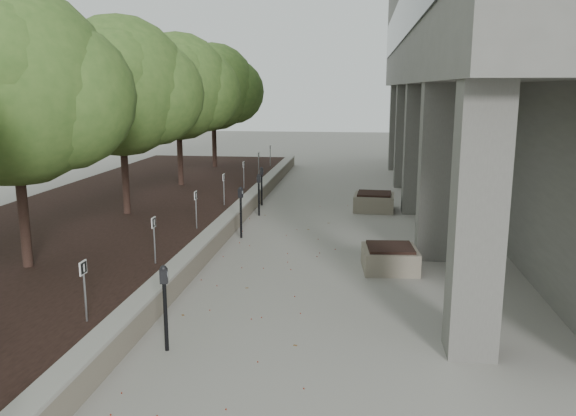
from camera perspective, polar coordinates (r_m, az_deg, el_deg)
The scene contains 21 objects.
ground at distance 8.48m, azimuth -5.57°, elevation -15.59°, with size 90.00×90.00×0.00m, color gray.
retaining_wall at distance 17.10m, azimuth -4.95°, elevation -0.57°, with size 0.39×26.00×0.50m, color gray, non-canonical shape.
planting_bed at distance 18.24m, azimuth -16.31°, elevation -0.39°, with size 7.00×26.00×0.40m, color black.
crabapple_tree_2 at distance 12.25m, azimuth -25.23°, elevation 7.06°, with size 4.60×4.00×5.44m, color #3A5D23, non-canonical shape.
crabapple_tree_3 at distance 16.68m, azimuth -16.02°, elevation 8.67°, with size 4.60×4.00×5.44m, color #3A5D23, non-canonical shape.
crabapple_tree_4 at distance 21.37m, azimuth -10.73°, elevation 9.49°, with size 4.60×4.00×5.44m, color #3A5D23, non-canonical shape.
crabapple_tree_5 at distance 26.17m, azimuth -7.35°, elevation 9.97°, with size 4.60×4.00×5.44m, color #3A5D23, non-canonical shape.
parking_sign_2 at distance 9.33m, azimuth -19.35°, elevation -7.74°, with size 0.04×0.22×0.96m, color black, non-canonical shape.
parking_sign_3 at distance 11.96m, azimuth -13.00°, elevation -3.12°, with size 0.04×0.22×0.96m, color black, non-canonical shape.
parking_sign_4 at distance 14.73m, azimuth -9.02°, elevation -0.18°, with size 0.04×0.22×0.96m, color black, non-canonical shape.
parking_sign_5 at distance 17.58m, azimuth -6.32°, elevation 1.82°, with size 0.04×0.22×0.96m, color black, non-canonical shape.
parking_sign_6 at distance 20.47m, azimuth -4.37°, elevation 3.26°, with size 0.04×0.22×0.96m, color black, non-canonical shape.
parking_sign_7 at distance 23.39m, azimuth -2.90°, elevation 4.34°, with size 0.04×0.22×0.96m, color black, non-canonical shape.
parking_sign_8 at distance 26.32m, azimuth -1.76°, elevation 5.18°, with size 0.04×0.22×0.96m, color black, non-canonical shape.
parking_meter_2 at distance 8.92m, azimuth -11.98°, elevation -9.63°, with size 0.13×0.09×1.34m, color black, non-canonical shape.
parking_meter_3 at distance 15.21m, azimuth -4.65°, elevation -0.44°, with size 0.14×0.10×1.37m, color black, non-canonical shape.
parking_meter_4 at distance 17.87m, azimuth -2.88°, elevation 1.31°, with size 0.13×0.09×1.30m, color black, non-canonical shape.
parking_meter_5 at distance 19.43m, azimuth -2.61°, elevation 2.15°, with size 0.13×0.09×1.30m, color black, non-canonical shape.
planter_front at distance 12.79m, azimuth 9.98°, elevation -4.86°, with size 1.15×1.15×0.54m, color gray, non-canonical shape.
planter_back at distance 18.86m, azimuth 8.45°, elevation 0.64°, with size 1.25×1.25×0.58m, color gray, non-canonical shape.
berry_scatter at distance 13.05m, azimuth -1.17°, elevation -5.52°, with size 3.30×14.10×0.02m, color maroon, non-canonical shape.
Camera 1 is at (1.73, -7.33, 3.88)m, focal length 36.17 mm.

